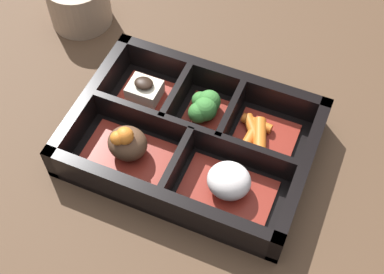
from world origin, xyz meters
name	(u,v)px	position (x,y,z in m)	size (l,w,h in m)	color
ground_plane	(192,148)	(0.00, 0.00, 0.00)	(3.00, 3.00, 0.00)	#4C3523
bento_base	(192,146)	(0.00, 0.00, 0.01)	(0.28, 0.20, 0.01)	black
bento_rim	(192,136)	(0.00, 0.00, 0.02)	(0.28, 0.20, 0.05)	black
bowl_rice	(229,183)	(-0.06, 0.04, 0.03)	(0.11, 0.06, 0.04)	maroon
bowl_stew	(127,146)	(0.06, 0.04, 0.03)	(0.11, 0.06, 0.06)	maroon
bowl_carrots	(260,135)	(-0.07, -0.04, 0.02)	(0.07, 0.07, 0.02)	maroon
bowl_greens	(204,108)	(0.00, -0.05, 0.03)	(0.05, 0.07, 0.04)	maroon
bowl_tofu	(145,93)	(0.08, -0.04, 0.02)	(0.07, 0.07, 0.03)	maroon
tea_cup	(79,1)	(0.24, -0.15, 0.03)	(0.09, 0.09, 0.07)	gray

